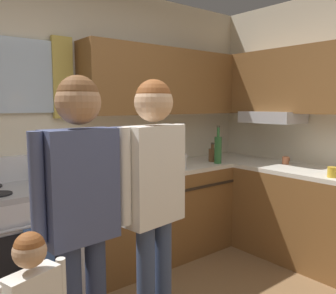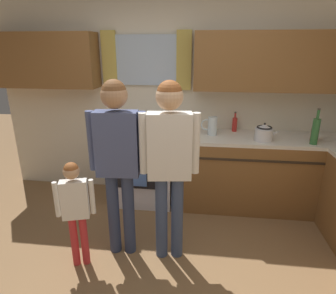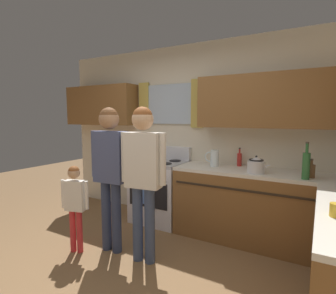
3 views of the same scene
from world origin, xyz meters
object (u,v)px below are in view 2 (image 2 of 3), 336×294
bottle_wine_green (315,131)px  water_pitcher (212,126)px  bottle_sauce_red (235,124)px  stove_oven (144,165)px  bottle_squat_brown (315,134)px  adult_holding_child (117,151)px  small_child (75,203)px  adult_in_plaid (169,153)px  stovetop_kettle (264,133)px

bottle_wine_green → water_pitcher: size_ratio=1.79×
water_pitcher → bottle_sauce_red: bearing=33.5°
bottle_sauce_red → water_pitcher: (-0.28, -0.19, 0.02)m
stove_oven → bottle_squat_brown: bearing=-2.3°
water_pitcher → adult_holding_child: bearing=-127.9°
bottle_sauce_red → small_child: (-1.45, -1.50, -0.36)m
bottle_sauce_red → adult_holding_child: size_ratio=0.15×
stove_oven → small_child: (-0.34, -1.29, 0.16)m
adult_holding_child → bottle_squat_brown: bearing=26.3°
bottle_squat_brown → small_child: size_ratio=0.20×
bottle_squat_brown → adult_holding_child: 2.21m
stove_oven → adult_in_plaid: adult_in_plaid is taller
bottle_wine_green → adult_holding_child: adult_holding_child is taller
bottle_wine_green → stovetop_kettle: size_ratio=1.44×
bottle_squat_brown → stovetop_kettle: 0.57m
bottle_wine_green → bottle_squat_brown: size_ratio=1.92×
bottle_squat_brown → water_pitcher: (-1.14, 0.10, 0.03)m
small_child → bottle_squat_brown: bearing=27.6°
adult_holding_child → small_child: bearing=-145.5°
stove_oven → bottle_wine_green: bearing=-6.0°
bottle_wine_green → small_child: bottle_wine_green is taller
bottle_squat_brown → bottle_sauce_red: bearing=161.2°
adult_in_plaid → water_pitcher: bearing=70.6°
bottle_sauce_red → stove_oven: bearing=-169.4°
stove_oven → bottle_wine_green: size_ratio=2.79×
stove_oven → bottle_sauce_red: 1.25m
adult_in_plaid → stove_oven: bearing=113.0°
bottle_squat_brown → small_child: 2.63m
bottle_sauce_red → water_pitcher: bearing=-146.5°
adult_in_plaid → stovetop_kettle: bearing=43.9°
small_child → stovetop_kettle: bearing=33.2°
bottle_wine_green → water_pitcher: 1.12m
bottle_sauce_red → adult_holding_child: (-1.12, -1.27, 0.05)m
stove_oven → adult_holding_child: bearing=-90.4°
adult_in_plaid → bottle_sauce_red: bearing=62.4°
stove_oven → stovetop_kettle: stovetop_kettle is taller
stove_oven → stovetop_kettle: (1.41, -0.14, 0.53)m
bottle_sauce_red → water_pitcher: 0.34m
water_pitcher → small_child: size_ratio=0.22×
bottle_sauce_red → adult_holding_child: adult_holding_child is taller
adult_holding_child → bottle_wine_green: bearing=23.9°
adult_holding_child → water_pitcher: bearing=52.1°
bottle_sauce_red → bottle_squat_brown: bearing=-18.8°
water_pitcher → adult_holding_child: (-0.84, -1.08, 0.03)m
bottle_wine_green → adult_holding_child: size_ratio=0.24×
bottle_sauce_red → bottle_squat_brown: size_ratio=1.20×
adult_in_plaid → adult_holding_child: bearing=179.4°
bottle_wine_green → small_child: size_ratio=0.39×
stovetop_kettle → small_child: (-1.75, -1.14, -0.36)m
bottle_sauce_red → bottle_wine_green: (0.81, -0.41, 0.06)m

